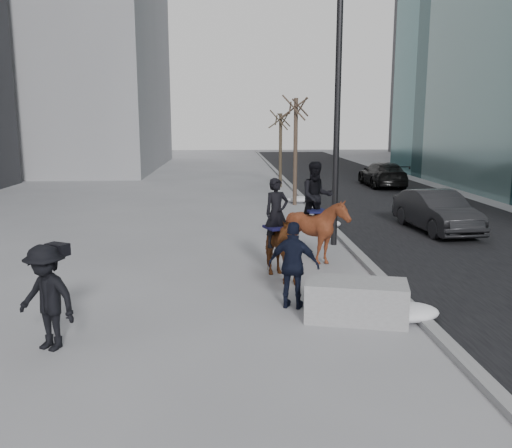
{
  "coord_description": "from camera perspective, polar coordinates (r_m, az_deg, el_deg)",
  "views": [
    {
      "loc": [
        -0.62,
        -10.28,
        3.7
      ],
      "look_at": [
        0.0,
        1.2,
        1.5
      ],
      "focal_mm": 38.0,
      "sensor_mm": 36.0,
      "label": 1
    }
  ],
  "objects": [
    {
      "name": "ground",
      "position": [
        10.94,
        0.35,
        -8.93
      ],
      "size": [
        120.0,
        120.0,
        0.0
      ],
      "primitive_type": "plane",
      "color": "gray",
      "rests_on": "ground"
    },
    {
      "name": "road",
      "position": [
        21.98,
        17.24,
        0.66
      ],
      "size": [
        8.0,
        90.0,
        0.01
      ],
      "primitive_type": "cube",
      "color": "black",
      "rests_on": "ground"
    },
    {
      "name": "curb",
      "position": [
        20.92,
        6.91,
        0.73
      ],
      "size": [
        0.25,
        90.0,
        0.12
      ],
      "primitive_type": "cube",
      "color": "gray",
      "rests_on": "ground"
    },
    {
      "name": "planter",
      "position": [
        10.44,
        10.5,
        -7.94
      ],
      "size": [
        2.04,
        1.36,
        0.75
      ],
      "primitive_type": "cube",
      "rotation": [
        0.0,
        0.0,
        -0.24
      ],
      "color": "#969699",
      "rests_on": "ground"
    },
    {
      "name": "car_near",
      "position": [
        19.27,
        18.47,
        1.28
      ],
      "size": [
        1.83,
        4.29,
        1.38
      ],
      "primitive_type": "imported",
      "rotation": [
        0.0,
        0.0,
        0.09
      ],
      "color": "black",
      "rests_on": "ground"
    },
    {
      "name": "car_far",
      "position": [
        31.75,
        13.17,
        5.12
      ],
      "size": [
        2.03,
        4.84,
        1.4
      ],
      "primitive_type": "imported",
      "rotation": [
        0.0,
        0.0,
        3.13
      ],
      "color": "black",
      "rests_on": "ground"
    },
    {
      "name": "tree_near",
      "position": [
        23.99,
        4.18,
        8.15
      ],
      "size": [
        1.2,
        1.2,
        5.18
      ],
      "primitive_type": null,
      "color": "#382B21",
      "rests_on": "ground"
    },
    {
      "name": "tree_far",
      "position": [
        30.58,
        2.59,
        8.15
      ],
      "size": [
        1.2,
        1.2,
        4.55
      ],
      "primitive_type": null,
      "color": "#33271E",
      "rests_on": "ground"
    },
    {
      "name": "mounted_left",
      "position": [
        12.67,
        2.21,
        -1.98
      ],
      "size": [
        1.45,
        2.03,
        2.39
      ],
      "color": "#503010",
      "rests_on": "ground"
    },
    {
      "name": "mounted_right",
      "position": [
        14.25,
        6.39,
        0.12
      ],
      "size": [
        1.54,
        1.69,
        2.66
      ],
      "color": "#4E230F",
      "rests_on": "ground"
    },
    {
      "name": "feeder",
      "position": [
        10.78,
        3.99,
        -4.37
      ],
      "size": [
        1.11,
        1.01,
        1.75
      ],
      "color": "black",
      "rests_on": "ground"
    },
    {
      "name": "camera_crew",
      "position": [
        9.48,
        -21.16,
        -7.19
      ],
      "size": [
        1.31,
        1.11,
        1.75
      ],
      "color": "black",
      "rests_on": "ground"
    },
    {
      "name": "lamppost",
      "position": [
        16.11,
        8.76,
        15.32
      ],
      "size": [
        0.25,
        1.73,
        9.09
      ],
      "color": "black",
      "rests_on": "ground"
    },
    {
      "name": "snow_piles",
      "position": [
        17.55,
        7.87,
        -0.92
      ],
      "size": [
        1.28,
        15.7,
        0.33
      ],
      "color": "white",
      "rests_on": "ground"
    }
  ]
}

